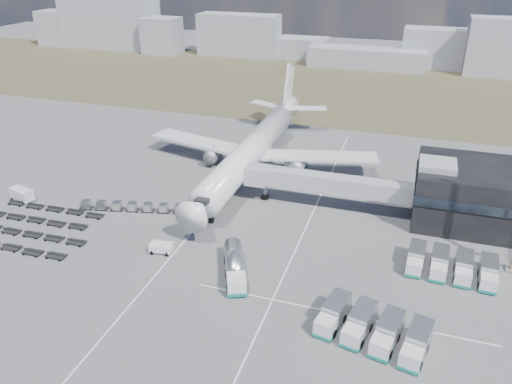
% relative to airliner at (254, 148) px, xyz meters
% --- Properties ---
extents(ground, '(420.00, 420.00, 0.00)m').
position_rel_airliner_xyz_m(ground, '(0.00, -32.38, -5.29)').
color(ground, '#565659').
rests_on(ground, ground).
extents(grass_strip, '(420.00, 90.00, 0.01)m').
position_rel_airliner_xyz_m(grass_strip, '(0.00, 77.62, -5.29)').
color(grass_strip, '#4A412C').
rests_on(grass_strip, ground).
extents(lane_markings, '(47.12, 110.00, 0.01)m').
position_rel_airliner_xyz_m(lane_markings, '(9.77, -29.38, -5.29)').
color(lane_markings, silver).
rests_on(lane_markings, ground).
extents(terminal, '(30.40, 16.40, 11.00)m').
position_rel_airliner_xyz_m(terminal, '(47.77, -8.41, -0.04)').
color(terminal, black).
rests_on(terminal, ground).
extents(jet_bridge, '(30.30, 3.80, 7.05)m').
position_rel_airliner_xyz_m(jet_bridge, '(15.90, -11.95, -0.24)').
color(jet_bridge, '#939399').
rests_on(jet_bridge, ground).
extents(airliner, '(51.59, 64.53, 17.62)m').
position_rel_airliner_xyz_m(airliner, '(0.00, 0.00, 0.00)').
color(airliner, silver).
rests_on(airliner, ground).
extents(skyline, '(280.66, 23.03, 23.84)m').
position_rel_airliner_xyz_m(skyline, '(-2.86, 115.11, 3.52)').
color(skyline, '#91939F').
rests_on(skyline, ground).
extents(fuel_tanker, '(6.80, 10.93, 3.47)m').
position_rel_airliner_xyz_m(fuel_tanker, '(9.21, -36.82, -3.55)').
color(fuel_tanker, silver).
rests_on(fuel_tanker, ground).
extents(pushback_tug, '(3.74, 2.37, 1.57)m').
position_rel_airliner_xyz_m(pushback_tug, '(-4.00, -34.48, -4.51)').
color(pushback_tug, silver).
rests_on(pushback_tug, ground).
extents(utility_van, '(5.02, 3.15, 2.46)m').
position_rel_airliner_xyz_m(utility_van, '(-37.42, -26.68, -4.06)').
color(utility_van, silver).
rests_on(utility_van, ground).
extents(catering_truck, '(4.33, 6.25, 2.66)m').
position_rel_airliner_xyz_m(catering_truck, '(8.44, 3.60, -3.93)').
color(catering_truck, silver).
rests_on(catering_truck, ground).
extents(service_trucks_near, '(14.18, 9.71, 2.88)m').
position_rel_airliner_xyz_m(service_trucks_near, '(29.77, -43.74, -3.73)').
color(service_trucks_near, silver).
rests_on(service_trucks_near, ground).
extents(service_trucks_far, '(12.80, 7.61, 2.75)m').
position_rel_airliner_xyz_m(service_trucks_far, '(39.21, -26.53, -3.80)').
color(service_trucks_far, silver).
rests_on(service_trucks_far, ground).
extents(uld_row, '(22.45, 6.40, 1.53)m').
position_rel_airliner_xyz_m(uld_row, '(-13.96, -23.57, -4.37)').
color(uld_row, black).
rests_on(uld_row, ground).
extents(baggage_dollies, '(25.26, 15.37, 0.75)m').
position_rel_airliner_xyz_m(baggage_dollies, '(-29.51, -35.00, -4.92)').
color(baggage_dollies, black).
rests_on(baggage_dollies, ground).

